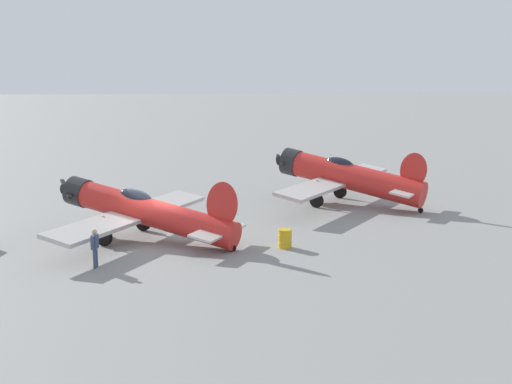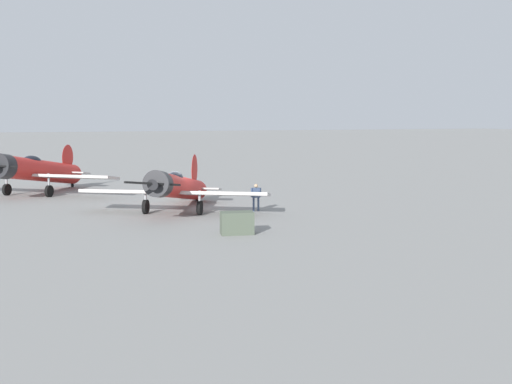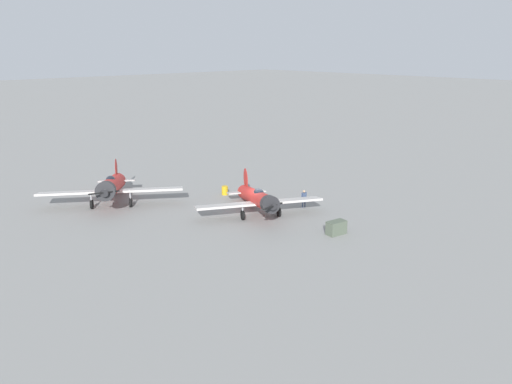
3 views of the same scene
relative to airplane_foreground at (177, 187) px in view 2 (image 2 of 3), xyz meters
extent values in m
plane|color=gray|center=(0.23, 0.41, -1.38)|extent=(400.00, 400.00, 0.00)
cylinder|color=red|center=(0.23, 0.41, -0.05)|extent=(5.24, 8.15, 2.58)
cylinder|color=#232326|center=(-1.72, -3.14, 0.59)|extent=(1.72, 1.62, 1.48)
cone|color=#232326|center=(-2.04, -3.71, 0.70)|extent=(0.80, 0.83, 0.65)
cube|color=black|center=(-2.11, -3.84, 0.70)|extent=(2.95, 1.15, 0.47)
ellipsoid|color=black|center=(-0.18, -0.33, 0.62)|extent=(1.52, 1.93, 0.94)
cube|color=#BCB7B2|center=(-0.26, -0.48, -0.24)|extent=(10.05, 6.52, 0.43)
ellipsoid|color=red|center=(1.95, 3.55, 0.63)|extent=(0.97, 1.63, 2.21)
cube|color=#BCB7B2|center=(1.85, 3.37, -0.53)|extent=(3.51, 2.60, 0.27)
cylinder|color=#999BA0|center=(0.83, -1.66, -0.50)|extent=(0.14, 0.14, 0.95)
cylinder|color=black|center=(0.83, -1.66, -0.98)|extent=(0.56, 0.80, 0.80)
cylinder|color=#999BA0|center=(-1.85, -0.19, -0.50)|extent=(0.14, 0.14, 0.95)
cylinder|color=black|center=(-1.85, -0.19, -0.98)|extent=(0.56, 0.80, 0.80)
cylinder|color=black|center=(2.19, 4.00, -1.24)|extent=(0.22, 0.29, 0.28)
cylinder|color=red|center=(-7.11, 11.26, 0.24)|extent=(6.09, 7.77, 2.74)
cylinder|color=#232326|center=(-9.40, 8.02, 0.85)|extent=(1.96, 1.85, 1.72)
ellipsoid|color=black|center=(-7.59, 10.58, 1.00)|extent=(1.65, 1.90, 0.93)
cube|color=#BCB7B2|center=(-7.68, 10.44, -0.01)|extent=(11.07, 8.49, 0.43)
ellipsoid|color=red|center=(-5.09, 14.12, 0.95)|extent=(1.12, 1.52, 2.11)
cube|color=#BCB7B2|center=(-5.21, 13.96, -0.19)|extent=(3.41, 2.86, 0.27)
cylinder|color=#999BA0|center=(-6.63, 9.09, -0.38)|extent=(0.14, 0.14, 1.19)
cylinder|color=black|center=(-6.63, 9.09, -0.98)|extent=(0.62, 0.77, 0.80)
cylinder|color=#999BA0|center=(-9.31, 10.98, -0.38)|extent=(0.14, 0.14, 1.19)
cylinder|color=black|center=(-9.31, 10.98, -0.98)|extent=(0.62, 0.77, 0.80)
cylinder|color=black|center=(-4.80, 14.53, -1.24)|extent=(0.24, 0.29, 0.28)
cylinder|color=#384766|center=(4.33, -1.49, -0.98)|extent=(0.11, 0.11, 0.78)
cylinder|color=#384766|center=(4.05, -1.46, -0.98)|extent=(0.11, 0.11, 0.78)
cube|color=#384766|center=(4.19, -1.48, -0.32)|extent=(0.44, 0.26, 0.55)
sphere|color=tan|center=(4.19, -1.48, 0.08)|extent=(0.21, 0.21, 0.21)
cylinder|color=#384766|center=(4.45, -1.50, -0.30)|extent=(0.08, 0.08, 0.52)
cylinder|color=#384766|center=(3.93, -1.45, -0.30)|extent=(0.08, 0.08, 0.52)
cube|color=#4C5647|center=(1.01, -7.41, -0.86)|extent=(1.60, 1.03, 1.03)
cylinder|color=gold|center=(1.78, 6.29, -0.96)|extent=(0.59, 0.59, 0.82)
torus|color=gold|center=(1.78, 6.29, -0.80)|extent=(0.62, 0.62, 0.04)
torus|color=gold|center=(1.78, 6.29, -1.13)|extent=(0.62, 0.62, 0.04)
camera|label=1|loc=(29.23, 3.01, 6.22)|focal=45.73mm
camera|label=2|loc=(-7.61, -32.56, 3.91)|focal=41.51mm
camera|label=3|loc=(-27.44, -28.35, 12.06)|focal=34.92mm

